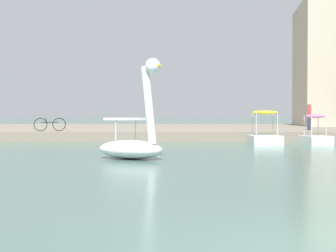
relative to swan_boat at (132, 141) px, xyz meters
The scene contains 6 objects.
shore_bank_far 24.67m from the swan_boat, 82.70° to the left, with size 148.44×27.24×0.55m, color slate.
swan_boat is the anchor object (origin of this frame).
pedal_boat_yellow 10.57m from the swan_boat, 56.43° to the left, with size 1.41×2.28×1.66m.
pedal_boat_pink 12.22m from the swan_boat, 47.17° to the left, with size 1.32×2.18×1.48m.
person_on_path 17.15m from the swan_boat, 56.84° to the left, with size 0.27×0.27×1.66m.
bicycle_parked 13.77m from the swan_boat, 112.94° to the left, with size 1.72×0.35×0.75m.
Camera 1 is at (-1.97, -5.81, 1.44)m, focal length 60.36 mm.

